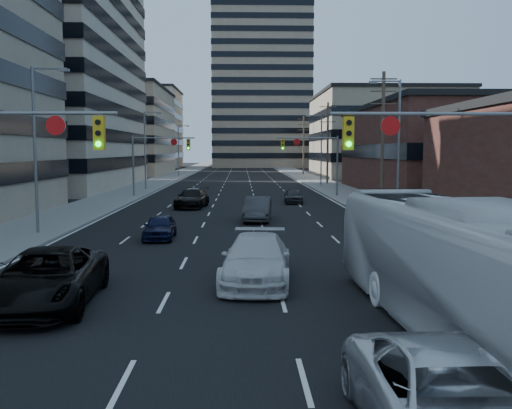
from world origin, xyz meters
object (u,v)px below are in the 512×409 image
object	(u,v)px
white_van	(256,260)
silver_suv	(453,404)
black_pickup	(46,278)
transit_bus	(457,265)
sedan_blue	(160,227)

from	to	relation	value
white_van	silver_suv	distance (m)	11.55
white_van	silver_suv	world-z (taller)	white_van
black_pickup	silver_suv	distance (m)	12.31
black_pickup	transit_bus	size ratio (longest dim) A/B	0.49
transit_bus	sedan_blue	xyz separation A→B (m)	(-9.68, 15.30, -1.06)
black_pickup	transit_bus	bearing A→B (deg)	-16.37
black_pickup	transit_bus	xyz separation A→B (m)	(11.20, -2.60, 0.86)
white_van	transit_bus	size ratio (longest dim) A/B	0.46
white_van	silver_suv	xyz separation A→B (m)	(2.68, -11.24, -0.06)
white_van	silver_suv	size ratio (longest dim) A/B	1.03
white_van	black_pickup	bearing A→B (deg)	-151.44
transit_bus	sedan_blue	world-z (taller)	transit_bus
silver_suv	sedan_blue	size ratio (longest dim) A/B	1.46
silver_suv	transit_bus	size ratio (longest dim) A/B	0.45
silver_suv	sedan_blue	world-z (taller)	silver_suv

